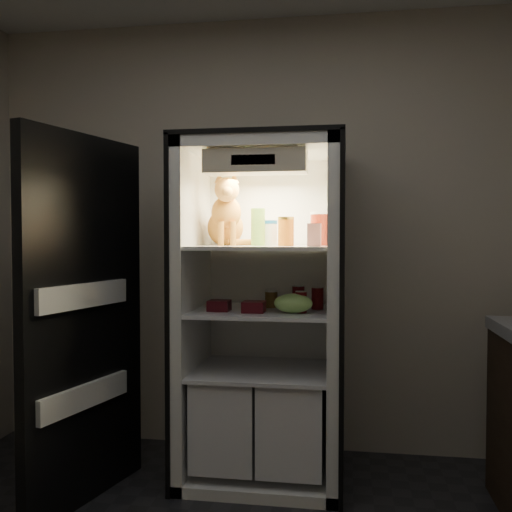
% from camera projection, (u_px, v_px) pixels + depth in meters
% --- Properties ---
extents(room_shell, '(3.60, 3.60, 3.60)m').
position_uv_depth(room_shell, '(201.00, 149.00, 1.80)').
color(room_shell, white).
rests_on(room_shell, floor).
extents(refrigerator, '(0.90, 0.72, 1.88)m').
position_uv_depth(refrigerator, '(264.00, 334.00, 3.20)').
color(refrigerator, white).
rests_on(refrigerator, floor).
extents(fridge_door, '(0.27, 0.86, 1.85)m').
position_uv_depth(fridge_door, '(85.00, 321.00, 2.87)').
color(fridge_door, black).
rests_on(fridge_door, floor).
extents(tabby_cat, '(0.37, 0.40, 0.41)m').
position_uv_depth(tabby_cat, '(226.00, 219.00, 3.24)').
color(tabby_cat, '#BE6B18').
rests_on(tabby_cat, refrigerator).
extents(parmesan_shaker, '(0.08, 0.08, 0.21)m').
position_uv_depth(parmesan_shaker, '(258.00, 227.00, 3.14)').
color(parmesan_shaker, '#268E2E').
rests_on(parmesan_shaker, refrigerator).
extents(mayo_tub, '(0.10, 0.10, 0.14)m').
position_uv_depth(mayo_tub, '(268.00, 233.00, 3.21)').
color(mayo_tub, white).
rests_on(mayo_tub, refrigerator).
extents(salsa_jar, '(0.09, 0.09, 0.16)m').
position_uv_depth(salsa_jar, '(286.00, 231.00, 3.10)').
color(salsa_jar, maroon).
rests_on(salsa_jar, refrigerator).
extents(pepper_jar, '(0.11, 0.11, 0.19)m').
position_uv_depth(pepper_jar, '(320.00, 229.00, 3.18)').
color(pepper_jar, '#A83016').
rests_on(pepper_jar, refrigerator).
extents(cream_carton, '(0.07, 0.07, 0.12)m').
position_uv_depth(cream_carton, '(314.00, 235.00, 2.92)').
color(cream_carton, silver).
rests_on(cream_carton, refrigerator).
extents(soda_can_a, '(0.07, 0.07, 0.13)m').
position_uv_depth(soda_can_a, '(298.00, 297.00, 3.17)').
color(soda_can_a, black).
rests_on(soda_can_a, refrigerator).
extents(soda_can_b, '(0.07, 0.07, 0.12)m').
position_uv_depth(soda_can_b, '(317.00, 298.00, 3.13)').
color(soda_can_b, black).
rests_on(soda_can_b, refrigerator).
extents(soda_can_c, '(0.06, 0.06, 0.11)m').
position_uv_depth(soda_can_c, '(301.00, 302.00, 2.99)').
color(soda_can_c, black).
rests_on(soda_can_c, refrigerator).
extents(condiment_jar, '(0.07, 0.07, 0.10)m').
position_uv_depth(condiment_jar, '(271.00, 299.00, 3.21)').
color(condiment_jar, brown).
rests_on(condiment_jar, refrigerator).
extents(grape_bag, '(0.20, 0.15, 0.10)m').
position_uv_depth(grape_bag, '(293.00, 303.00, 2.98)').
color(grape_bag, '#94CD5F').
rests_on(grape_bag, refrigerator).
extents(berry_box_left, '(0.11, 0.11, 0.06)m').
position_uv_depth(berry_box_left, '(219.00, 306.00, 3.07)').
color(berry_box_left, '#520D13').
rests_on(berry_box_left, refrigerator).
extents(berry_box_right, '(0.12, 0.12, 0.06)m').
position_uv_depth(berry_box_right, '(254.00, 307.00, 3.01)').
color(berry_box_right, '#520D13').
rests_on(berry_box_right, refrigerator).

